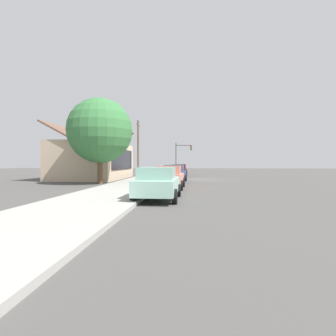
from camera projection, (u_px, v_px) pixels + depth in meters
The scene contains 13 objects.
ground_plane at pixel (202, 179), 29.64m from camera, with size 120.00×120.00×0.00m, color #4C4947.
sidewalk_curb at pixel (150, 179), 30.07m from camera, with size 60.00×4.20×0.16m, color #A3A099.
car_seafoam at pixel (158, 183), 13.32m from camera, with size 4.40×2.12×1.59m.
car_coral at pixel (170, 177), 19.18m from camera, with size 4.37×2.04×1.59m.
car_navy at pixel (175, 173), 25.47m from camera, with size 4.85×2.24×1.59m.
car_olive at pixel (176, 171), 31.51m from camera, with size 4.71×2.08×1.59m.
car_charcoal at pixel (179, 170), 37.60m from camera, with size 4.81×1.98×1.59m.
car_cherry at pixel (181, 169), 44.05m from camera, with size 4.41×2.03×1.59m.
storefront_building at pixel (95, 160), 31.18m from camera, with size 11.82×6.74×5.81m.
shade_tree at pixel (100, 131), 23.34m from camera, with size 5.48×5.48×7.25m.
traffic_light_main at pixel (182, 153), 47.50m from camera, with size 0.37×2.79×5.20m.
utility_pole_wooden at pixel (138, 147), 37.30m from camera, with size 1.80×0.24×7.50m.
fire_hydrant_red at pixel (162, 175), 29.65m from camera, with size 0.22×0.22×0.71m.
Camera 1 is at (-29.80, 1.33, 1.80)m, focal length 29.58 mm.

